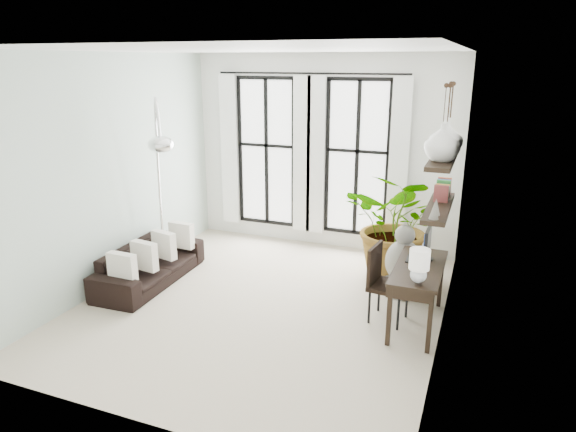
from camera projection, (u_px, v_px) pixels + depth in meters
The scene contains 16 objects.
floor at pixel (263, 304), 6.76m from camera, with size 5.00×5.00×0.00m, color #BBAB94.
ceiling at pixel (258, 49), 5.83m from camera, with size 5.00×5.00×0.00m, color white.
wall_left at pixel (112, 172), 7.08m from camera, with size 5.00×5.00×0.00m, color #AFC3B6.
wall_right at pixel (451, 204), 5.51m from camera, with size 5.00×5.00×0.00m, color white.
wall_back at pixel (323, 153), 8.52m from camera, with size 4.50×4.50×0.00m, color white.
windows at pixel (310, 155), 8.54m from camera, with size 3.26×0.13×2.65m.
wall_shelves at pixel (441, 187), 5.71m from camera, with size 0.25×1.30×0.60m.
sofa at pixel (150, 264), 7.37m from camera, with size 1.89×0.74×0.55m, color black.
throw_pillows at pixel (154, 250), 7.27m from camera, with size 0.40×1.52×0.40m.
plant at pixel (398, 225), 7.41m from camera, with size 1.44×1.25×1.60m, color #2D7228.
desk at pixel (418, 272), 5.98m from camera, with size 0.55×1.30×1.16m.
desk_chair at pixel (383, 278), 6.23m from camera, with size 0.50×0.50×0.95m.
arc_lamp at pixel (158, 147), 7.09m from camera, with size 0.77×0.81×2.61m.
buddha at pixel (403, 265), 6.98m from camera, with size 0.54×0.54×0.98m.
vase_a at pixel (443, 143), 5.30m from camera, with size 0.37×0.37×0.38m, color white.
vase_b at pixel (446, 137), 5.65m from camera, with size 0.37×0.37×0.38m, color white.
Camera 1 is at (2.55, -5.58, 3.08)m, focal length 32.00 mm.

